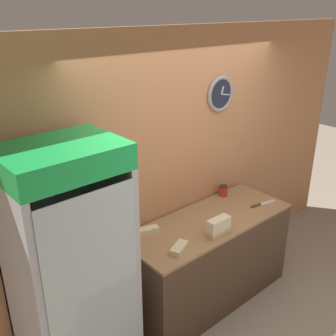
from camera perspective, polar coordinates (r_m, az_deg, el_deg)
The scene contains 10 objects.
wall_back at distance 3.93m, azimuth 2.14°, elevation 0.13°, with size 5.20×0.09×2.70m.
prep_counter at distance 4.12m, azimuth 5.77°, elevation -13.07°, with size 1.77×0.69×0.92m.
beverage_cooler at distance 3.05m, azimuth -14.48°, elevation -12.91°, with size 0.78×0.68×2.04m.
sandwich_stack_bottom at distance 3.63m, azimuth 7.29°, elevation -9.23°, with size 0.23×0.09×0.06m.
sandwich_stack_middle at distance 3.60m, azimuth 7.34°, elevation -8.46°, with size 0.23×0.10×0.06m.
sandwich_stack_top at distance 3.57m, azimuth 7.38°, elevation -7.68°, with size 0.23×0.10×0.06m.
sandwich_flat_left at distance 3.63m, azimuth -3.10°, elevation -9.06°, with size 0.23×0.14×0.05m.
sandwich_flat_right at distance 3.40m, azimuth 1.62°, elevation -11.55°, with size 0.23×0.16×0.05m.
chefs_knife at distance 4.23m, azimuth 13.18°, elevation -5.16°, with size 0.33×0.09×0.02m.
condiment_jar at distance 4.33m, azimuth 8.02°, elevation -3.27°, with size 0.09×0.09×0.12m.
Camera 1 is at (-2.50, -1.35, 2.85)m, focal length 42.00 mm.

